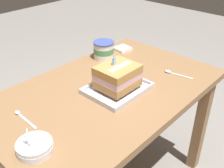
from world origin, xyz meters
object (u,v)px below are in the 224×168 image
(serving_spoon_near_tray, at_px, (21,116))
(serving_spoon_by_bowls, at_px, (171,72))
(foil_tray, at_px, (117,89))
(birthday_cake, at_px, (118,76))
(napkin_pile, at_px, (123,49))
(bowl_stack, at_px, (35,147))
(ice_cream_tub, at_px, (104,50))

(serving_spoon_near_tray, relative_size, serving_spoon_by_bowls, 1.03)
(foil_tray, distance_m, serving_spoon_by_bowls, 0.33)
(serving_spoon_near_tray, bearing_deg, serving_spoon_by_bowls, -19.04)
(serving_spoon_near_tray, distance_m, serving_spoon_by_bowls, 0.78)
(foil_tray, bearing_deg, birthday_cake, 90.00)
(foil_tray, bearing_deg, serving_spoon_by_bowls, -16.95)
(serving_spoon_near_tray, xyz_separation_m, napkin_pile, (0.80, 0.13, 0.00))
(birthday_cake, xyz_separation_m, serving_spoon_by_bowls, (0.32, -0.10, -0.07))
(foil_tray, bearing_deg, bowl_stack, -173.74)
(bowl_stack, bearing_deg, napkin_pile, 21.69)
(birthday_cake, height_order, serving_spoon_by_bowls, birthday_cake)
(serving_spoon_by_bowls, xyz_separation_m, napkin_pile, (0.06, 0.39, 0.00))
(serving_spoon_near_tray, bearing_deg, bowl_stack, -108.85)
(serving_spoon_by_bowls, bearing_deg, bowl_stack, 176.93)
(birthday_cake, relative_size, napkin_pile, 1.84)
(foil_tray, xyz_separation_m, birthday_cake, (-0.00, 0.00, 0.07))
(birthday_cake, height_order, bowl_stack, birthday_cake)
(ice_cream_tub, bearing_deg, napkin_pile, -1.62)
(bowl_stack, distance_m, ice_cream_tub, 0.79)
(napkin_pile, bearing_deg, ice_cream_tub, 178.38)
(birthday_cake, distance_m, napkin_pile, 0.48)
(ice_cream_tub, height_order, napkin_pile, ice_cream_tub)
(birthday_cake, distance_m, serving_spoon_by_bowls, 0.34)
(serving_spoon_near_tray, height_order, napkin_pile, napkin_pile)
(serving_spoon_near_tray, bearing_deg, birthday_cake, -20.60)
(serving_spoon_by_bowls, bearing_deg, ice_cream_tub, 104.97)
(bowl_stack, distance_m, serving_spoon_near_tray, 0.22)
(serving_spoon_near_tray, height_order, serving_spoon_by_bowls, serving_spoon_by_bowls)
(foil_tray, height_order, serving_spoon_near_tray, foil_tray)
(serving_spoon_by_bowls, distance_m, napkin_pile, 0.39)
(birthday_cake, distance_m, bowl_stack, 0.50)
(foil_tray, xyz_separation_m, ice_cream_tub, (0.21, 0.30, 0.04))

